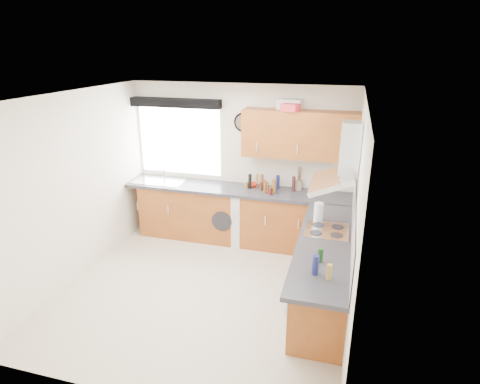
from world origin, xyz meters
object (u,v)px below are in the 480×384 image
(extractor_hood, at_px, (341,163))
(washing_machine, at_px, (227,214))
(oven, at_px, (324,266))
(upper_cabinets, at_px, (300,134))

(extractor_hood, height_order, washing_machine, extractor_hood)
(oven, bearing_deg, upper_cabinets, 112.54)
(oven, distance_m, upper_cabinets, 1.99)
(upper_cabinets, bearing_deg, washing_machine, -174.55)
(extractor_hood, height_order, upper_cabinets, upper_cabinets)
(oven, relative_size, extractor_hood, 1.09)
(oven, bearing_deg, washing_machine, 143.52)
(upper_cabinets, relative_size, washing_machine, 1.91)
(oven, relative_size, upper_cabinets, 0.50)
(upper_cabinets, xyz_separation_m, washing_machine, (-1.10, -0.10, -1.35))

